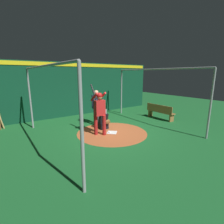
{
  "coord_description": "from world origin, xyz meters",
  "views": [
    {
      "loc": [
        5.8,
        -4.12,
        2.56
      ],
      "look_at": [
        0.0,
        0.0,
        0.95
      ],
      "focal_mm": 26.84,
      "sensor_mm": 36.0,
      "label": 1
    }
  ],
  "objects_px": {
    "bench": "(160,111)",
    "baseball_0": "(109,132)",
    "catcher": "(103,121)",
    "umpire": "(96,105)",
    "batter": "(99,109)",
    "home_plate": "(112,132)"
  },
  "relations": [
    {
      "from": "bench",
      "to": "baseball_0",
      "type": "relative_size",
      "value": 23.85
    },
    {
      "from": "catcher",
      "to": "umpire",
      "type": "relative_size",
      "value": 0.55
    },
    {
      "from": "bench",
      "to": "baseball_0",
      "type": "xyz_separation_m",
      "value": [
        0.28,
        -3.75,
        -0.4
      ]
    },
    {
      "from": "batter",
      "to": "baseball_0",
      "type": "bearing_deg",
      "value": 80.87
    },
    {
      "from": "home_plate",
      "to": "umpire",
      "type": "xyz_separation_m",
      "value": [
        -1.48,
        0.08,
        1.0
      ]
    },
    {
      "from": "home_plate",
      "to": "batter",
      "type": "distance_m",
      "value": 1.25
    },
    {
      "from": "batter",
      "to": "umpire",
      "type": "relative_size",
      "value": 1.21
    },
    {
      "from": "catcher",
      "to": "batter",
      "type": "bearing_deg",
      "value": -43.88
    },
    {
      "from": "batter",
      "to": "catcher",
      "type": "height_order",
      "value": "batter"
    },
    {
      "from": "umpire",
      "to": "baseball_0",
      "type": "xyz_separation_m",
      "value": [
        1.45,
        -0.2,
        -0.96
      ]
    },
    {
      "from": "catcher",
      "to": "baseball_0",
      "type": "height_order",
      "value": "catcher"
    },
    {
      "from": "umpire",
      "to": "bench",
      "type": "height_order",
      "value": "umpire"
    },
    {
      "from": "catcher",
      "to": "bench",
      "type": "height_order",
      "value": "catcher"
    },
    {
      "from": "baseball_0",
      "to": "catcher",
      "type": "bearing_deg",
      "value": 170.78
    },
    {
      "from": "umpire",
      "to": "baseball_0",
      "type": "bearing_deg",
      "value": -7.82
    },
    {
      "from": "home_plate",
      "to": "batter",
      "type": "bearing_deg",
      "value": -100.14
    },
    {
      "from": "batter",
      "to": "bench",
      "type": "xyz_separation_m",
      "value": [
        -0.21,
        4.2,
        -0.67
      ]
    },
    {
      "from": "home_plate",
      "to": "catcher",
      "type": "height_order",
      "value": "catcher"
    },
    {
      "from": "bench",
      "to": "umpire",
      "type": "bearing_deg",
      "value": -108.23
    },
    {
      "from": "batter",
      "to": "catcher",
      "type": "xyz_separation_m",
      "value": [
        -0.58,
        0.56,
        -0.73
      ]
    },
    {
      "from": "umpire",
      "to": "baseball_0",
      "type": "height_order",
      "value": "umpire"
    },
    {
      "from": "umpire",
      "to": "catcher",
      "type": "bearing_deg",
      "value": -6.66
    }
  ]
}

